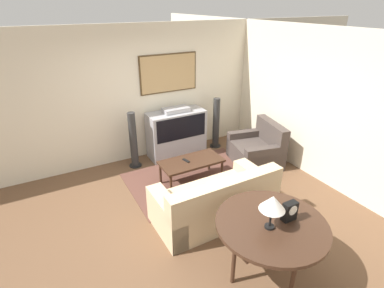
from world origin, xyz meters
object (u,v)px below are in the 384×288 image
(couch, at_px, (216,202))
(table_lamp, at_px, (273,204))
(coffee_table, at_px, (191,163))
(console_table, at_px, (271,227))
(tv, at_px, (176,133))
(mantel_clock, at_px, (290,211))
(speaker_tower_right, at_px, (216,124))
(armchair, at_px, (257,150))
(speaker_tower_left, at_px, (133,142))

(couch, distance_m, table_lamp, 1.45)
(couch, bearing_deg, coffee_table, -99.15)
(console_table, bearing_deg, tv, 82.98)
(mantel_clock, bearing_deg, speaker_tower_right, 70.76)
(armchair, xyz_separation_m, mantel_clock, (-1.51, -2.31, 0.60))
(tv, relative_size, speaker_tower_right, 1.05)
(table_lamp, xyz_separation_m, speaker_tower_right, (1.46, 3.37, -0.55))
(table_lamp, distance_m, speaker_tower_left, 3.44)
(console_table, xyz_separation_m, speaker_tower_left, (-0.55, 3.32, -0.16))
(coffee_table, xyz_separation_m, speaker_tower_left, (-0.71, 1.09, 0.14))
(tv, relative_size, console_table, 0.94)
(armchair, bearing_deg, console_table, -25.21)
(console_table, bearing_deg, armchair, 52.83)
(speaker_tower_left, bearing_deg, armchair, -25.06)
(console_table, height_order, table_lamp, table_lamp)
(tv, distance_m, console_table, 3.40)
(table_lamp, bearing_deg, armchair, 52.11)
(table_lamp, relative_size, speaker_tower_left, 0.37)
(couch, height_order, speaker_tower_left, speaker_tower_left)
(mantel_clock, bearing_deg, speaker_tower_left, 102.68)
(coffee_table, bearing_deg, armchair, 1.14)
(console_table, bearing_deg, coffee_table, 85.89)
(armchair, relative_size, table_lamp, 2.74)
(console_table, height_order, speaker_tower_left, speaker_tower_left)
(console_table, relative_size, speaker_tower_right, 1.12)
(armchair, bearing_deg, couch, -45.40)
(console_table, xyz_separation_m, speaker_tower_right, (1.38, 3.32, -0.16))
(console_table, relative_size, speaker_tower_left, 1.12)
(armchair, relative_size, coffee_table, 1.02)
(couch, distance_m, armchair, 2.03)
(speaker_tower_left, bearing_deg, tv, 2.89)
(armchair, bearing_deg, speaker_tower_left, -103.09)
(couch, bearing_deg, mantel_clock, 98.83)
(console_table, bearing_deg, table_lamp, -150.99)
(mantel_clock, distance_m, speaker_tower_left, 3.47)
(mantel_clock, bearing_deg, table_lamp, 179.78)
(coffee_table, height_order, speaker_tower_right, speaker_tower_right)
(armchair, distance_m, console_table, 2.87)
(armchair, bearing_deg, mantel_clock, -21.23)
(coffee_table, relative_size, console_table, 0.88)
(console_table, distance_m, mantel_clock, 0.28)
(coffee_table, height_order, mantel_clock, mantel_clock)
(console_table, xyz_separation_m, table_lamp, (-0.08, -0.04, 0.39))
(armchair, distance_m, speaker_tower_left, 2.52)
(armchair, distance_m, table_lamp, 3.03)
(couch, relative_size, coffee_table, 1.63)
(armchair, height_order, console_table, armchair)
(couch, bearing_deg, armchair, -148.07)
(armchair, distance_m, speaker_tower_right, 1.14)
(table_lamp, distance_m, speaker_tower_right, 3.71)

